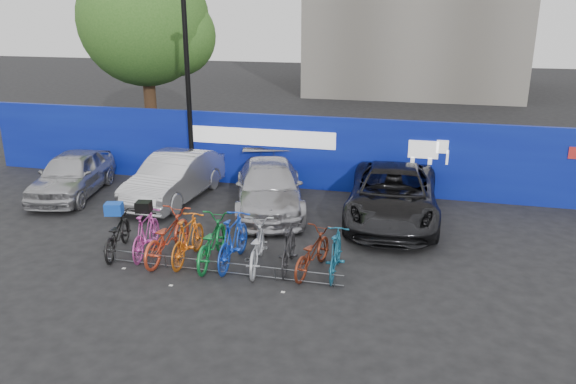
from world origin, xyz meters
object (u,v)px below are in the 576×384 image
(bike_4, at_px, (211,241))
(bike_6, at_px, (256,246))
(bike_3, at_px, (188,239))
(bike_5, at_px, (233,240))
(bike_7, at_px, (288,247))
(car_0, at_px, (72,174))
(bike_9, at_px, (336,253))
(bike_rack, at_px, (219,267))
(tree, at_px, (150,23))
(bike_0, at_px, (116,234))
(bike_1, at_px, (146,233))
(bike_8, at_px, (312,252))
(lamppost, at_px, (188,87))
(bike_2, at_px, (167,236))
(car_1, at_px, (175,177))
(car_2, at_px, (269,187))
(car_3, at_px, (393,195))

(bike_4, distance_m, bike_6, 1.08)
(bike_3, distance_m, bike_5, 1.09)
(bike_5, relative_size, bike_7, 1.15)
(car_0, distance_m, bike_9, 9.61)
(bike_rack, distance_m, car_0, 7.64)
(tree, height_order, car_0, tree)
(bike_0, bearing_deg, bike_3, 166.06)
(bike_1, relative_size, bike_9, 1.06)
(bike_8, bearing_deg, tree, -37.18)
(lamppost, distance_m, bike_1, 6.20)
(bike_3, bearing_deg, lamppost, -68.07)
(bike_7, xyz_separation_m, bike_8, (0.55, -0.04, -0.04))
(bike_1, xyz_separation_m, bike_7, (3.48, 0.08, -0.02))
(bike_2, bearing_deg, bike_9, -175.95)
(bike_rack, height_order, car_1, car_1)
(bike_7, bearing_deg, car_0, -28.31)
(bike_8, bearing_deg, car_2, -49.41)
(car_1, distance_m, bike_5, 5.16)
(bike_5, bearing_deg, car_0, -28.08)
(car_3, xyz_separation_m, bike_7, (-2.05, -3.73, -0.21))
(car_3, relative_size, bike_9, 3.05)
(bike_6, height_order, bike_7, same)
(tree, distance_m, bike_8, 14.10)
(bike_1, height_order, bike_8, bike_1)
(car_3, distance_m, bike_2, 6.29)
(bike_9, bearing_deg, lamppost, -45.18)
(tree, height_order, bike_rack, tree)
(bike_4, bearing_deg, lamppost, -66.85)
(bike_6, bearing_deg, car_3, -135.19)
(bike_0, bearing_deg, bike_rack, 156.79)
(tree, distance_m, bike_7, 13.73)
(bike_3, height_order, bike_5, bike_5)
(lamppost, relative_size, bike_rack, 1.09)
(car_2, bearing_deg, bike_8, -78.47)
(bike_0, xyz_separation_m, bike_6, (3.49, 0.06, 0.02))
(bike_0, bearing_deg, bike_2, 167.47)
(bike_1, bearing_deg, bike_2, 165.35)
(tree, distance_m, bike_9, 14.43)
(lamppost, bearing_deg, bike_0, -85.69)
(bike_rack, relative_size, car_3, 1.07)
(bike_rack, bearing_deg, bike_8, 16.75)
(lamppost, height_order, bike_4, lamppost)
(car_0, relative_size, bike_5, 2.05)
(bike_rack, xyz_separation_m, bike_9, (2.52, 0.59, 0.35))
(bike_3, bearing_deg, car_3, -138.76)
(tree, distance_m, bike_3, 12.59)
(bike_rack, height_order, bike_0, bike_0)
(bike_9, bearing_deg, bike_0, -0.33)
(lamppost, bearing_deg, bike_3, -67.73)
(car_0, height_order, car_2, car_0)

